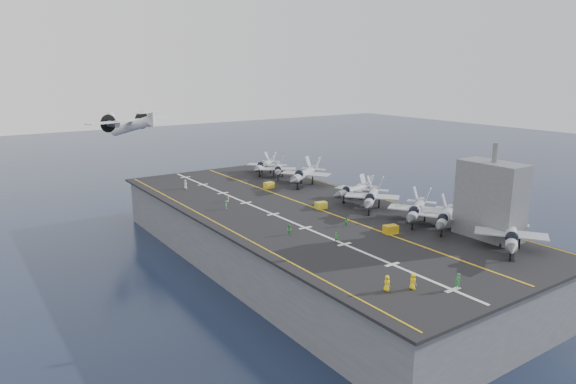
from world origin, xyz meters
TOP-DOWN VIEW (x-y plane):
  - ground at (0.00, 0.00)m, footprint 500.00×500.00m
  - hull at (0.00, 0.00)m, footprint 36.00×90.00m
  - flight_deck at (0.00, 0.00)m, footprint 38.00×92.00m
  - foul_line at (3.00, 0.00)m, footprint 0.35×90.00m
  - landing_centerline at (-6.00, 0.00)m, footprint 0.50×90.00m
  - deck_edge_port at (-17.00, 0.00)m, footprint 0.25×90.00m
  - deck_edge_stbd at (18.50, 0.00)m, footprint 0.25×90.00m
  - island_superstructure at (15.00, -30.00)m, footprint 5.00×10.00m
  - fighter_jet_0 at (12.10, -35.78)m, footprint 18.21×16.78m
  - fighter_jet_1 at (12.49, -23.71)m, footprint 16.57×15.00m
  - fighter_jet_2 at (11.51, -18.42)m, footprint 17.76×16.36m
  - fighter_jet_3 at (11.16, -7.63)m, footprint 18.08×17.50m
  - fighter_jet_4 at (13.26, -0.26)m, footprint 14.75×11.72m
  - fighter_jet_6 at (12.90, 16.23)m, footprint 19.74×18.31m
  - fighter_jet_7 at (12.69, 26.93)m, footprint 14.49×15.72m
  - fighter_jet_8 at (12.46, 32.90)m, footprint 16.52×15.94m
  - tow_cart_a at (3.65, -20.09)m, footprint 2.47×1.85m
  - tow_cart_b at (3.71, -1.75)m, footprint 2.30×1.65m
  - tow_cart_c at (4.76, 18.55)m, footprint 2.38×1.76m
  - crew_0 at (-12.78, -35.73)m, footprint 0.90×1.26m
  - crew_1 at (-6.40, -18.54)m, footprint 1.04×1.17m
  - crew_2 at (-10.28, -11.54)m, footprint 1.12×1.22m
  - crew_3 at (-11.38, 7.97)m, footprint 1.13×1.22m
  - crew_4 at (-8.52, 12.76)m, footprint 1.15×1.09m
  - crew_5 at (-10.97, 28.29)m, footprint 1.42×1.46m
  - crew_6 at (-5.42, -40.23)m, footprint 0.93×1.30m
  - crew_7 at (0.43, -13.00)m, footprint 1.00×0.71m
  - transport_plane at (-13.12, 56.26)m, footprint 29.44×24.40m
  - crew_8 at (-9.82, -37.09)m, footprint 0.90×1.26m

SIDE VIEW (x-z plane):
  - ground at x=0.00m, z-range 0.00..0.00m
  - hull at x=0.00m, z-range 0.00..10.00m
  - flight_deck at x=0.00m, z-range 10.00..10.40m
  - foul_line at x=3.00m, z-range 10.41..10.43m
  - landing_centerline at x=-6.00m, z-range 10.41..10.43m
  - deck_edge_port at x=-17.00m, z-range 10.41..10.43m
  - deck_edge_stbd at x=18.50m, z-range 10.41..10.43m
  - tow_cart_b at x=3.71m, z-range 10.40..11.68m
  - tow_cart_c at x=4.76m, z-range 10.40..11.70m
  - tow_cart_a at x=3.65m, z-range 10.40..11.74m
  - crew_7 at x=0.43m, z-range 10.40..11.99m
  - crew_4 at x=-8.52m, z-range 10.40..12.00m
  - crew_1 at x=-6.40m, z-range 10.40..12.02m
  - crew_3 at x=-11.38m, z-range 10.40..12.09m
  - crew_2 at x=-10.28m, z-range 10.40..12.09m
  - crew_0 at x=-12.78m, z-range 10.40..12.40m
  - crew_8 at x=-9.82m, z-range 10.40..12.40m
  - crew_5 at x=-10.97m, z-range 10.40..12.44m
  - crew_6 at x=-5.42m, z-range 10.40..12.45m
  - fighter_jet_4 at x=13.26m, z-range 10.40..14.89m
  - fighter_jet_7 at x=12.69m, z-range 10.40..14.94m
  - fighter_jet_1 at x=12.49m, z-range 10.40..15.19m
  - fighter_jet_8 at x=12.46m, z-range 10.40..15.20m
  - fighter_jet_2 at x=11.51m, z-range 10.40..15.53m
  - fighter_jet_3 at x=11.16m, z-range 10.40..15.66m
  - fighter_jet_0 at x=12.10m, z-range 10.40..15.66m
  - fighter_jet_6 at x=12.90m, z-range 10.40..16.10m
  - island_superstructure at x=15.00m, z-range 10.40..25.40m
  - transport_plane at x=-13.12m, z-range 18.96..24.93m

